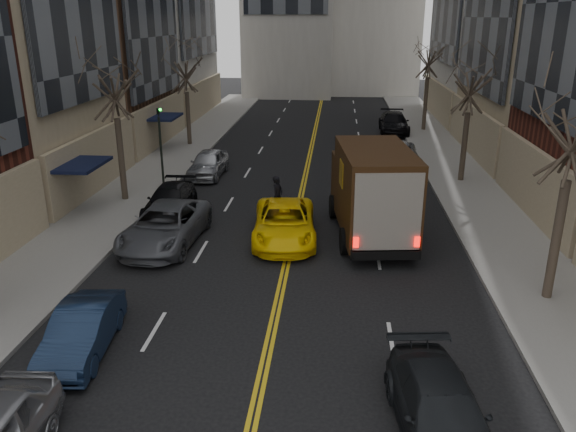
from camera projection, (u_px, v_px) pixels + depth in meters
name	position (u px, v px, depth m)	size (l,w,h in m)	color
sidewalk_left	(163.00, 165.00, 34.96)	(4.00, 66.00, 0.15)	slate
sidewalk_right	(457.00, 172.00, 33.49)	(4.00, 66.00, 0.15)	slate
tree_lf_mid	(112.00, 67.00, 26.18)	(3.20, 3.20, 8.91)	#382D23
tree_lf_far	(185.00, 60.00, 38.57)	(3.20, 3.20, 8.12)	#382D23
tree_rt_mid	(472.00, 70.00, 29.58)	(3.20, 3.20, 8.32)	#382D23
tree_rt_far	(430.00, 45.00, 43.46)	(3.20, 3.20, 9.11)	#382D23
traffic_signal	(160.00, 139.00, 29.21)	(0.29, 0.26, 4.70)	black
ups_truck	(372.00, 192.00, 23.30)	(3.54, 7.39, 3.91)	black
observer_sedan	(441.00, 412.00, 12.27)	(2.39, 4.81, 1.34)	black
taxi	(284.00, 223.00, 23.29)	(2.51, 5.44, 1.51)	yellow
pedestrian	(277.00, 196.00, 26.16)	(0.69, 0.45, 1.89)	black
parked_lf_b	(82.00, 331.00, 15.46)	(1.40, 4.01, 1.32)	#101D34
parked_lf_c	(165.00, 226.00, 22.84)	(2.61, 5.67, 1.57)	#515359
parked_lf_d	(170.00, 200.00, 26.41)	(1.86, 4.57, 1.33)	black
parked_lf_e	(208.00, 163.00, 32.65)	(1.79, 4.45, 1.51)	#A8AAAF
parked_rt_a	(399.00, 181.00, 29.60)	(1.37, 3.92, 1.29)	#505258
parked_rt_b	(397.00, 156.00, 34.26)	(2.60, 5.64, 1.57)	#929498
parked_rt_c	(394.00, 123.00, 44.80)	(2.23, 5.48, 1.59)	black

